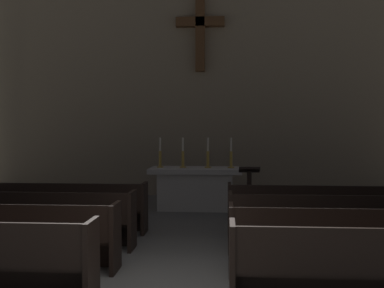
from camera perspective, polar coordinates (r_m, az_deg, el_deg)
pew_left_row_3 at (r=8.23m, az=-20.01°, el=-8.62°), size 3.69×0.50×0.95m
pew_left_row_4 at (r=9.27m, az=-17.10°, el=-7.37°), size 3.69×0.50×0.95m
pew_right_row_2 at (r=6.68m, az=20.86°, el=-11.15°), size 3.69×0.50×0.95m
pew_right_row_3 at (r=7.76m, az=18.39°, el=-9.25°), size 3.69×0.50×0.95m
pew_right_row_4 at (r=8.86m, az=16.54°, el=-7.81°), size 3.69×0.50×0.95m
altar at (r=11.19m, az=0.42°, el=-5.34°), size 2.20×0.90×1.01m
candlestick_outer_left at (r=11.21m, az=-3.93°, el=-1.69°), size 0.16×0.16×0.72m
candlestick_inner_left at (r=11.14m, az=-1.12°, el=-1.71°), size 0.16×0.16×0.72m
candlestick_inner_right at (r=11.10m, az=1.96°, el=-1.72°), size 0.16×0.16×0.72m
candlestick_outer_right at (r=11.10m, az=4.80°, el=-1.73°), size 0.16×0.16×0.72m
apse_with_cross at (r=13.61m, az=1.07°, el=11.46°), size 12.49×0.51×8.37m
lectern at (r=9.99m, az=7.02°, el=-6.18°), size 0.44×0.36×1.15m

